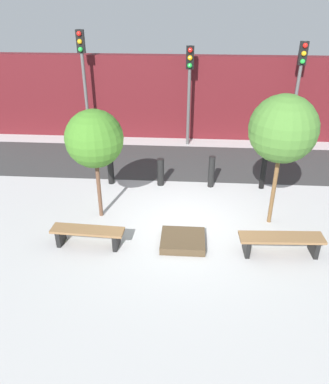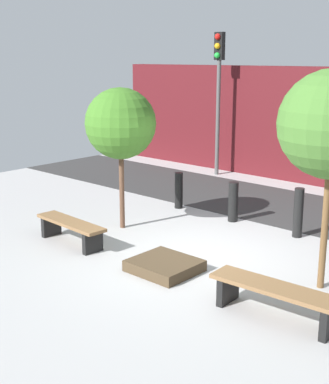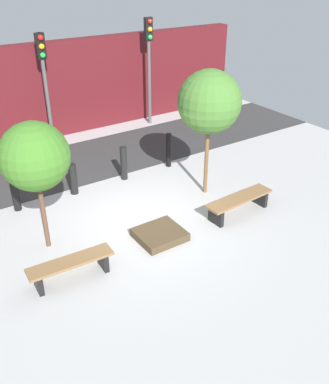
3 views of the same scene
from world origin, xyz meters
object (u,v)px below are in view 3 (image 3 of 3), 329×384
bollard_far_left (15,195)px  bollard_center (124,163)px  bench_left (71,266)px  tree_behind_left_bench (34,157)px  tree_behind_right_bench (209,102)px  bollard_left (73,179)px  traffic_light_mid_east (149,53)px  traffic_light_mid_west (44,70)px  bollard_right (169,150)px  planter_bed (160,235)px  bench_right (239,202)px

bollard_far_left → bollard_center: 3.11m
bench_left → tree_behind_left_bench: size_ratio=0.60×
tree_behind_left_bench → tree_behind_right_bench: (4.46, 0.00, 0.35)m
tree_behind_right_bench → bollard_left: 4.13m
bench_left → traffic_light_mid_east: 9.48m
tree_behind_right_bench → bollard_left: size_ratio=3.84×
bollard_far_left → traffic_light_mid_west: size_ratio=0.23×
bollard_left → bollard_right: bearing=0.0°
bollard_center → bollard_left: bearing=180.0°
bench_left → bollard_far_left: 3.27m
planter_bed → traffic_light_mid_west: 7.07m
bench_right → planter_bed: 2.25m
traffic_light_mid_east → bench_right: bearing=-103.7°
bollard_left → traffic_light_mid_east: 6.29m
bollard_left → tree_behind_left_bench: bearing=-127.1°
traffic_light_mid_west → bollard_left: bearing=-102.2°
tree_behind_right_bench → traffic_light_mid_west: size_ratio=0.91×
traffic_light_mid_west → traffic_light_mid_east: size_ratio=0.95×
bollard_center → planter_bed: bearing=-104.2°
bollard_far_left → bollard_left: bearing=0.0°
bench_left → bollard_center: (3.01, 3.27, 0.17)m
bench_left → bollard_center: 4.44m
bollard_left → traffic_light_mid_east: size_ratio=0.23×
bollard_center → traffic_light_mid_east: traffic_light_mid_east is taller
planter_bed → tree_behind_left_bench: bearing=152.8°
traffic_light_mid_east → bollard_left: bearing=-142.6°
planter_bed → traffic_light_mid_east: bearing=59.6°
tree_behind_left_bench → traffic_light_mid_east: size_ratio=0.76×
bench_left → bollard_right: size_ratio=1.64×
planter_bed → bench_right: bearing=-5.1°
bollard_left → traffic_light_mid_east: (4.68, 3.58, 2.21)m
bench_left → bollard_left: size_ratio=1.99×
planter_bed → tree_behind_right_bench: tree_behind_right_bench is taller
traffic_light_mid_east → bollard_center: bearing=-131.1°
bench_right → traffic_light_mid_west: traffic_light_mid_west is taller
planter_bed → tree_behind_right_bench: size_ratio=0.31×
bollard_center → traffic_light_mid_west: (-0.78, 3.58, 2.03)m
bollard_right → traffic_light_mid_west: size_ratio=0.29×
bollard_right → traffic_light_mid_west: (-2.33, 3.58, 1.99)m
tree_behind_right_bench → tree_behind_left_bench: bearing=-180.0°
bollard_right → tree_behind_right_bench: bearing=-92.9°
bench_right → traffic_light_mid_west: (-2.23, 6.84, 2.19)m
tree_behind_right_bench → bollard_center: bearing=127.1°
planter_bed → bollard_left: 3.18m
planter_bed → bollard_center: bearing=75.8°
bench_right → bollard_center: (-1.45, 3.27, 0.16)m
bollard_right → bollard_center: bearing=180.0°
tree_behind_left_bench → traffic_light_mid_west: traffic_light_mid_west is taller
tree_behind_right_bench → bollard_left: (-3.01, 1.92, -2.09)m
tree_behind_right_bench → bollard_left: tree_behind_right_bench is taller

